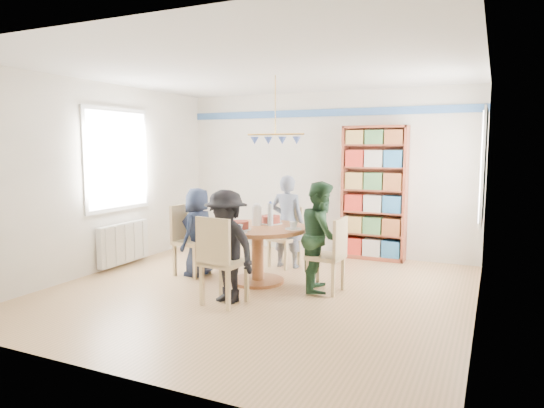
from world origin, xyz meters
The scene contains 14 objects.
ground centered at (0.00, 0.00, 0.00)m, with size 5.00×5.00×0.00m, color tan.
room_shell centered at (-0.26, 0.87, 1.65)m, with size 5.00×5.00×5.00m.
radiator centered at (-2.42, 0.30, 0.35)m, with size 0.12×1.00×0.60m.
dining_table centered at (-0.18, 0.35, 0.56)m, with size 1.30×1.30×0.75m.
chair_left centered at (-1.26, 0.31, 0.54)m, with size 0.47×0.47×0.99m.
chair_right centered at (0.84, 0.32, 0.51)m, with size 0.44×0.44×0.93m.
chair_far centered at (-0.18, 1.34, 0.50)m, with size 0.49×0.49×0.90m.
chair_near centered at (-0.14, -0.69, 0.56)m, with size 0.49×0.49×1.02m.
person_left centered at (-1.10, 0.33, 0.61)m, with size 0.60×0.39×1.23m, color #171F34.
person_right centered at (0.69, 0.37, 0.68)m, with size 0.67×0.52×1.37m, color #1B3720.
person_far centered at (-0.15, 1.27, 0.69)m, with size 0.50×0.33×1.38m, color gray.
person_near centered at (-0.14, -0.54, 0.65)m, with size 0.84×0.48×1.30m, color black.
bookshelf centered at (0.89, 2.34, 1.04)m, with size 1.01×0.30×2.12m.
tableware centered at (-0.21, 0.37, 0.82)m, with size 1.24×1.24×0.32m.
Camera 1 is at (2.62, -5.27, 1.79)m, focal length 32.00 mm.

